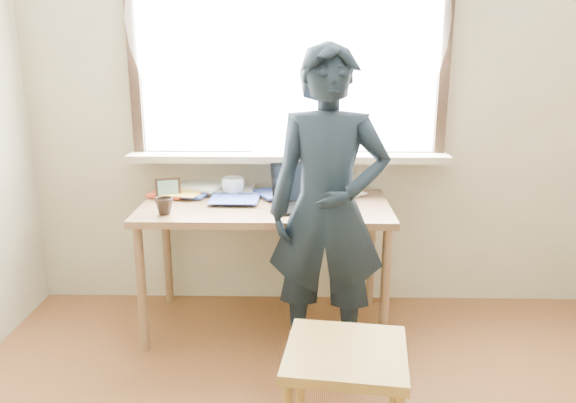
{
  "coord_description": "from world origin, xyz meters",
  "views": [
    {
      "loc": [
        -0.14,
        -1.31,
        1.55
      ],
      "look_at": [
        -0.18,
        0.95,
        0.93
      ],
      "focal_mm": 35.0,
      "sensor_mm": 36.0,
      "label": 1
    }
  ],
  "objects_px": {
    "person": "(328,211)",
    "desk": "(265,217)",
    "laptop": "(305,196)",
    "mug_white": "(233,186)",
    "mug_dark": "(164,206)",
    "work_chair": "(346,366)"
  },
  "relations": [
    {
      "from": "person",
      "to": "work_chair",
      "type": "bearing_deg",
      "value": -82.11
    },
    {
      "from": "laptop",
      "to": "work_chair",
      "type": "xyz_separation_m",
      "value": [
        0.15,
        -1.03,
        -0.39
      ]
    },
    {
      "from": "mug_dark",
      "to": "work_chair",
      "type": "distance_m",
      "value": 1.28
    },
    {
      "from": "mug_dark",
      "to": "work_chair",
      "type": "bearing_deg",
      "value": -44.82
    },
    {
      "from": "desk",
      "to": "laptop",
      "type": "xyz_separation_m",
      "value": [
        0.21,
        -0.03,
        0.13
      ]
    },
    {
      "from": "desk",
      "to": "laptop",
      "type": "height_order",
      "value": "laptop"
    },
    {
      "from": "mug_white",
      "to": "work_chair",
      "type": "bearing_deg",
      "value": -65.83
    },
    {
      "from": "work_chair",
      "to": "laptop",
      "type": "bearing_deg",
      "value": 98.25
    },
    {
      "from": "person",
      "to": "desk",
      "type": "bearing_deg",
      "value": 138.15
    },
    {
      "from": "work_chair",
      "to": "person",
      "type": "height_order",
      "value": "person"
    },
    {
      "from": "mug_dark",
      "to": "person",
      "type": "relative_size",
      "value": 0.06
    },
    {
      "from": "laptop",
      "to": "mug_white",
      "type": "height_order",
      "value": "laptop"
    },
    {
      "from": "desk",
      "to": "work_chair",
      "type": "distance_m",
      "value": 1.15
    },
    {
      "from": "laptop",
      "to": "mug_dark",
      "type": "height_order",
      "value": "laptop"
    },
    {
      "from": "laptop",
      "to": "mug_white",
      "type": "relative_size",
      "value": 2.93
    },
    {
      "from": "desk",
      "to": "mug_dark",
      "type": "xyz_separation_m",
      "value": [
        -0.5,
        -0.2,
        0.12
      ]
    },
    {
      "from": "laptop",
      "to": "work_chair",
      "type": "distance_m",
      "value": 1.11
    },
    {
      "from": "work_chair",
      "to": "desk",
      "type": "bearing_deg",
      "value": 108.83
    },
    {
      "from": "mug_white",
      "to": "laptop",
      "type": "bearing_deg",
      "value": -27.92
    },
    {
      "from": "work_chair",
      "to": "mug_dark",
      "type": "bearing_deg",
      "value": 135.18
    },
    {
      "from": "desk",
      "to": "person",
      "type": "height_order",
      "value": "person"
    },
    {
      "from": "mug_dark",
      "to": "laptop",
      "type": "bearing_deg",
      "value": 13.16
    }
  ]
}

